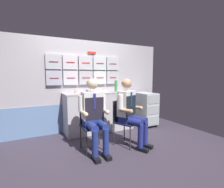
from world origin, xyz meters
TOP-DOWN VIEW (x-y plane):
  - ground at (0.00, 0.00)m, footprint 4.80×4.80m
  - galley_bulkhead at (-0.00, 1.37)m, footprint 4.20×0.14m
  - galley_counter at (0.25, 1.09)m, footprint 1.66×0.53m
  - service_trolley at (1.49, 0.91)m, footprint 0.40×0.65m
  - folding_chair_left at (-0.28, 0.25)m, footprint 0.41×0.42m
  - crew_member_left at (-0.28, 0.10)m, footprint 0.50×0.62m
  - folding_chair_right at (0.35, 0.18)m, footprint 0.53×0.53m
  - crew_member_right at (0.41, 0.03)m, footprint 0.57×0.68m
  - water_bottle_tall at (0.65, 1.00)m, footprint 0.07×0.07m
  - water_bottle_blue_cap at (0.08, 1.16)m, footprint 0.07×0.07m
  - paper_cup_blue at (-0.30, 1.16)m, footprint 0.06×0.06m
  - coffee_cup_white at (0.31, 1.17)m, footprint 0.07×0.07m
  - snack_banana at (0.13, 0.99)m, footprint 0.17×0.10m

SIDE VIEW (x-z plane):
  - ground at x=0.00m, z-range -0.04..0.00m
  - service_trolley at x=1.49m, z-range 0.03..0.90m
  - galley_counter at x=0.25m, z-range 0.00..0.93m
  - folding_chair_left at x=-0.28m, z-range 0.10..0.95m
  - folding_chair_right at x=0.35m, z-range 0.10..0.95m
  - crew_member_right at x=0.41m, z-range 0.06..1.33m
  - crew_member_left at x=-0.28m, z-range 0.07..1.34m
  - snack_banana at x=0.13m, z-range 0.93..0.97m
  - paper_cup_blue at x=-0.30m, z-range 0.94..0.99m
  - coffee_cup_white at x=0.31m, z-range 0.94..1.01m
  - water_bottle_blue_cap at x=0.08m, z-range 0.93..1.20m
  - galley_bulkhead at x=0.00m, z-range 0.00..2.15m
  - water_bottle_tall at x=0.65m, z-range 0.93..1.24m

